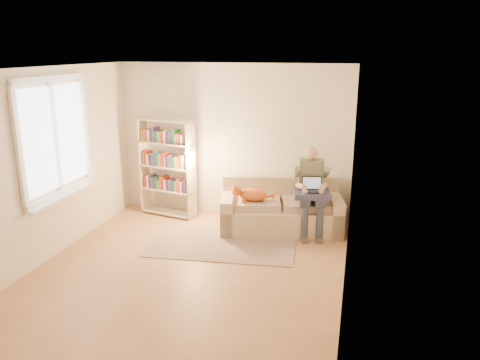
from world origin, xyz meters
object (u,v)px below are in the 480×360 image
(person, at_px, (311,186))
(sofa, at_px, (281,212))
(cat, at_px, (252,194))
(bookshelf, at_px, (167,163))
(laptop, at_px, (310,187))

(person, bearing_deg, sofa, 161.88)
(cat, bearing_deg, bookshelf, 154.68)
(sofa, relative_size, cat, 3.05)
(laptop, relative_size, bookshelf, 0.20)
(sofa, xyz_separation_m, bookshelf, (-2.01, 0.16, 0.65))
(cat, xyz_separation_m, laptop, (0.90, 0.04, 0.16))
(bookshelf, bearing_deg, person, 7.17)
(person, relative_size, bookshelf, 0.80)
(sofa, distance_m, person, 0.67)
(sofa, bearing_deg, laptop, -32.07)
(sofa, bearing_deg, cat, -165.27)
(person, height_order, bookshelf, bookshelf)
(person, relative_size, cat, 2.05)
(sofa, xyz_separation_m, cat, (-0.43, -0.21, 0.33))
(cat, relative_size, bookshelf, 0.39)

